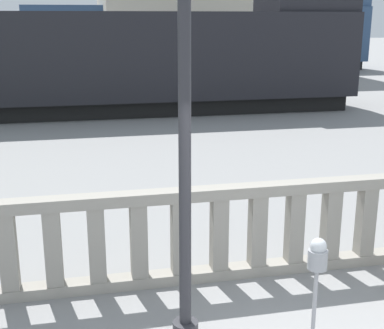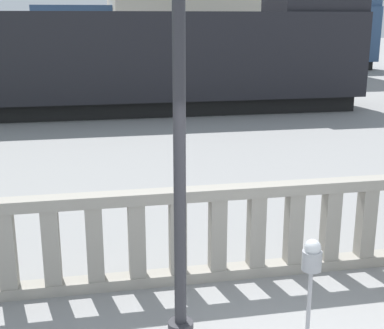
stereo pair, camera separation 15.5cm
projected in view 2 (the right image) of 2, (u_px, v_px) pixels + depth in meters
balustrade at (237, 232)px, 6.74m from camera, size 14.52×0.24×1.22m
lamppost at (179, 55)px, 4.79m from camera, size 0.30×0.30×5.27m
parking_meter at (312, 264)px, 4.90m from camera, size 0.18×0.18×1.29m
train_far at (214, 38)px, 32.71m from camera, size 20.93×3.04×4.51m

